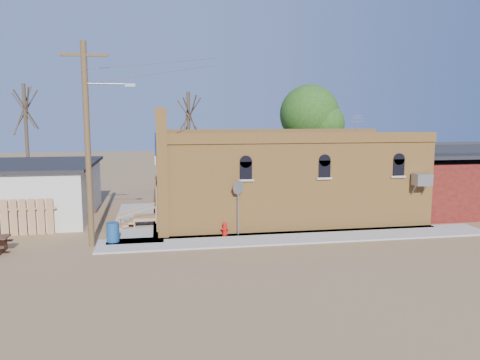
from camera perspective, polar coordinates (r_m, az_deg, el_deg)
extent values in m
plane|color=brown|center=(21.57, 4.31, -7.86)|extent=(120.00, 120.00, 0.00)
cube|color=#9E9991|center=(22.80, 7.43, -6.94)|extent=(19.00, 2.20, 0.08)
cube|color=#9E9991|center=(26.77, -12.21, -4.84)|extent=(2.60, 10.00, 0.08)
cube|color=#C5843C|center=(26.84, 5.60, 0.13)|extent=(14.00, 7.00, 4.50)
cube|color=black|center=(26.64, 5.67, 5.04)|extent=(13.80, 6.80, 0.12)
cube|color=#C5843C|center=(25.78, -9.54, 1.20)|extent=(0.50, 7.40, 5.80)
cube|color=#163799|center=(24.49, -10.28, 3.42)|extent=(0.08, 1.10, 1.56)
cube|color=gray|center=(25.62, 21.32, 0.05)|extent=(0.85, 0.65, 0.60)
cube|color=#510D12|center=(30.86, 22.83, -0.67)|extent=(5.00, 6.00, 3.20)
cylinder|color=#543821|center=(21.57, -18.08, 3.93)|extent=(0.26, 0.26, 9.00)
cube|color=#543821|center=(21.69, -18.52, 14.26)|extent=(2.00, 0.12, 0.12)
cylinder|color=gray|center=(21.47, -15.96, 11.21)|extent=(1.80, 0.08, 0.08)
cube|color=gray|center=(21.39, -13.24, 11.18)|extent=(0.45, 0.22, 0.14)
cylinder|color=#4E3A2C|center=(33.25, -6.25, 4.19)|extent=(0.24, 0.24, 7.50)
cylinder|color=#4E3A2C|center=(35.29, -24.54, 4.14)|extent=(0.24, 0.24, 8.00)
cylinder|color=#4E3A2C|center=(35.53, 8.38, 3.41)|extent=(0.28, 0.28, 6.30)
sphere|color=#133E11|center=(35.43, 8.47, 7.93)|extent=(4.40, 4.40, 4.40)
cylinder|color=red|center=(22.86, -1.87, -6.66)|extent=(0.32, 0.32, 0.05)
cylinder|color=red|center=(22.80, -1.87, -6.01)|extent=(0.22, 0.22, 0.49)
sphere|color=red|center=(22.74, -1.88, -5.39)|extent=(0.19, 0.19, 0.19)
cylinder|color=red|center=(22.68, -1.83, -6.07)|extent=(0.10, 0.12, 0.09)
cylinder|color=red|center=(22.78, -2.18, -6.01)|extent=(0.12, 0.10, 0.09)
cylinder|color=red|center=(22.81, -1.57, -5.98)|extent=(0.12, 0.10, 0.09)
cylinder|color=gray|center=(22.69, -0.23, -3.67)|extent=(0.08, 0.08, 2.44)
cylinder|color=gray|center=(22.48, -0.22, -0.91)|extent=(0.62, 0.45, 0.73)
cylinder|color=#B62B0A|center=(22.52, -0.24, -0.89)|extent=(0.62, 0.45, 0.73)
cylinder|color=navy|center=(22.35, -15.24, -6.16)|extent=(0.74, 0.74, 0.89)
cube|color=#46291C|center=(22.50, -27.08, -7.12)|extent=(0.06, 1.40, 0.70)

